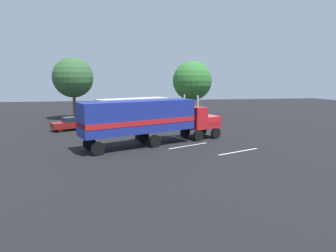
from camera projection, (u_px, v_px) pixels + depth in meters
The scene contains 9 objects.
ground_plane at pixel (204, 137), 29.52m from camera, with size 120.00×120.00×0.00m, color black.
lane_stripe_near at pixel (188, 146), 25.64m from camera, with size 4.40×0.16×0.01m, color silver.
lane_stripe_mid at pixel (239, 152), 23.48m from camera, with size 4.40×0.16×0.01m, color silver.
semi_truck at pixel (150, 118), 25.68m from camera, with size 14.05×7.67×4.50m.
person_bystander at pixel (136, 131), 27.99m from camera, with size 0.35×0.47×1.63m.
parked_bus at pixel (133, 107), 41.03m from camera, with size 10.94×7.31×3.40m.
parked_car at pixel (71, 123), 33.90m from camera, with size 4.74×3.57×1.57m.
tree_left at pixel (192, 81), 49.36m from camera, with size 6.90×6.90×9.41m.
tree_center at pixel (73, 78), 43.06m from camera, with size 6.14×6.14×9.50m.
Camera 1 is at (-9.13, -27.74, 5.83)m, focal length 29.90 mm.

